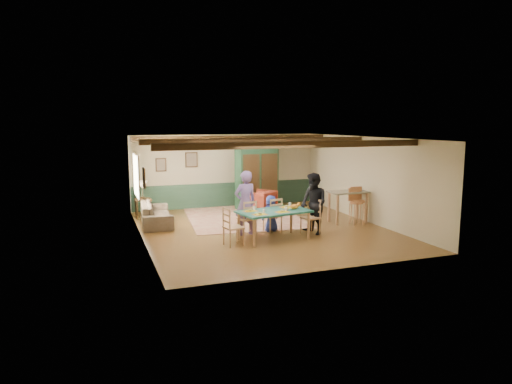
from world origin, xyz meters
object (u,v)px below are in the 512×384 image
object	(u,v)px
person_child	(271,213)
armoire	(257,177)
dining_chair_end_right	(310,217)
table_lamp	(143,190)
cat	(294,206)
end_table	(143,208)
dining_chair_far_right	(272,215)
armchair	(260,202)
person_man	(245,203)
person_woman	(314,204)
bar_stool_left	(356,207)
bar_stool_right	(358,206)
dining_chair_far_left	(247,218)
sofa	(156,214)
dining_chair_end_left	(234,226)
counter_table	(348,207)
dining_table	(274,225)

from	to	relation	value
person_child	armoire	size ratio (longest dim) A/B	0.45
dining_chair_end_right	table_lamp	bearing A→B (deg)	-142.58
cat	end_table	distance (m)	5.51
dining_chair_far_right	armoire	size ratio (longest dim) A/B	0.43
person_child	armoire	distance (m)	3.60
person_child	cat	distance (m)	1.03
armoire	armchair	xyz separation A→B (m)	(-0.19, -0.90, -0.76)
person_man	end_table	distance (m)	4.20
person_woman	end_table	size ratio (longest dim) A/B	2.72
end_table	table_lamp	xyz separation A→B (m)	(0.00, 0.00, 0.61)
bar_stool_left	bar_stool_right	bearing A→B (deg)	43.17
dining_chair_far_left	bar_stool_left	size ratio (longest dim) A/B	0.89
person_woman	person_child	size ratio (longest dim) A/B	1.64
dining_chair_far_left	armchair	bearing A→B (deg)	-126.98
dining_chair_far_left	person_child	bearing A→B (deg)	-174.29
armoire	table_lamp	world-z (taller)	armoire
armoire	sofa	bearing A→B (deg)	-166.40
person_man	person_woman	xyz separation A→B (m)	(1.86, -0.54, -0.04)
armoire	table_lamp	xyz separation A→B (m)	(-4.09, -0.23, -0.24)
dining_chair_far_left	sofa	size ratio (longest dim) A/B	0.44
person_child	cat	world-z (taller)	person_child
dining_chair_end_left	person_man	xyz separation A→B (m)	(0.64, 0.97, 0.41)
end_table	table_lamp	distance (m)	0.61
dining_chair_far_right	person_child	world-z (taller)	person_child
dining_chair_end_right	cat	distance (m)	0.75
dining_chair_far_right	sofa	xyz separation A→B (m)	(-3.03, 2.17, -0.17)
dining_chair_end_left	counter_table	bearing A→B (deg)	-81.04
dining_chair_end_right	person_child	xyz separation A→B (m)	(-0.92, 0.70, 0.03)
dining_chair_far_right	person_man	distance (m)	0.94
armoire	armchair	world-z (taller)	armoire
end_table	bar_stool_right	world-z (taller)	bar_stool_right
dining_chair_end_right	person_woman	world-z (taller)	person_woman
dining_chair_far_left	end_table	xyz separation A→B (m)	(-2.47, 3.44, -0.18)
dining_chair_far_right	person_man	xyz separation A→B (m)	(-0.85, -0.06, 0.41)
person_man	dining_chair_far_left	bearing A→B (deg)	90.00
counter_table	bar_stool_left	world-z (taller)	bar_stool_left
person_child	counter_table	world-z (taller)	person_child
armoire	table_lamp	size ratio (longest dim) A/B	3.99
bar_stool_left	end_table	bearing A→B (deg)	154.76
dining_chair_far_left	counter_table	xyz separation A→B (m)	(3.55, 0.54, -0.00)
dining_table	armchair	size ratio (longest dim) A/B	2.11
dining_chair_far_left	dining_chair_end_left	world-z (taller)	same
dining_table	dining_chair_end_left	size ratio (longest dim) A/B	1.89
person_woman	table_lamp	world-z (taller)	person_woman
table_lamp	bar_stool_right	distance (m)	7.00
person_man	end_table	bearing A→B (deg)	-63.48
person_child	bar_stool_left	size ratio (longest dim) A/B	0.94
person_woman	armoire	bearing A→B (deg)	173.38
dining_chair_end_right	sofa	xyz separation A→B (m)	(-3.93, 2.78, -0.17)
dining_table	dining_chair_end_right	xyz separation A→B (m)	(1.20, 0.20, 0.11)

